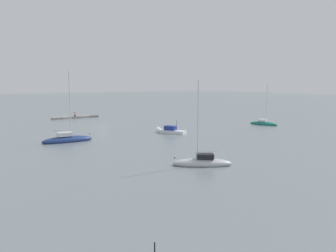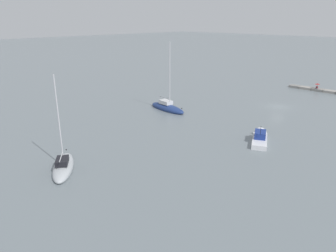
# 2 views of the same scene
# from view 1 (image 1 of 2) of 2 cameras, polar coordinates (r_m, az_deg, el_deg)

# --- Properties ---
(ground_plane) EXTENTS (500.00, 500.00, 0.00)m
(ground_plane) POSITION_cam_1_polar(r_m,az_deg,el_deg) (78.23, -11.68, 0.08)
(ground_plane) COLOR slate
(seawall_pier) EXTENTS (13.38, 1.88, 0.54)m
(seawall_pier) POSITION_cam_1_polar(r_m,az_deg,el_deg) (96.49, -16.28, 1.53)
(seawall_pier) COLOR slate
(seawall_pier) RESTS_ON ground_plane
(person_seated_maroon_left) EXTENTS (0.45, 0.64, 0.73)m
(person_seated_maroon_left) POSITION_cam_1_polar(r_m,az_deg,el_deg) (96.18, -16.39, 1.82)
(person_seated_maroon_left) COLOR #1E2333
(person_seated_maroon_left) RESTS_ON seawall_pier
(umbrella_open_red) EXTENTS (1.12, 1.12, 1.25)m
(umbrella_open_red) POSITION_cam_1_polar(r_m,az_deg,el_deg) (96.20, -16.43, 2.32)
(umbrella_open_red) COLOR black
(umbrella_open_red) RESTS_ON seawall_pier
(sailboat_navy_mid) EXTENTS (8.79, 3.23, 12.70)m
(sailboat_navy_mid) POSITION_cam_1_polar(r_m,az_deg,el_deg) (58.22, -17.66, -2.32)
(sailboat_navy_mid) COLOR navy
(sailboat_navy_mid) RESTS_ON ground_plane
(sailboat_teal_far) EXTENTS (3.76, 7.18, 10.27)m
(sailboat_teal_far) POSITION_cam_1_polar(r_m,az_deg,el_deg) (81.30, 16.81, 0.44)
(sailboat_teal_far) COLOR #197266
(sailboat_teal_far) RESTS_ON ground_plane
(sailboat_grey_outer) EXTENTS (7.35, 5.99, 11.00)m
(sailboat_grey_outer) POSITION_cam_1_polar(r_m,az_deg,el_deg) (40.18, 6.18, -6.54)
(sailboat_grey_outer) COLOR #ADB2B7
(sailboat_grey_outer) RESTS_ON ground_plane
(motorboat_white_near) EXTENTS (4.52, 6.31, 3.45)m
(motorboat_white_near) POSITION_cam_1_polar(r_m,az_deg,el_deg) (65.13, 0.12, -0.96)
(motorboat_white_near) COLOR silver
(motorboat_white_near) RESTS_ON ground_plane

